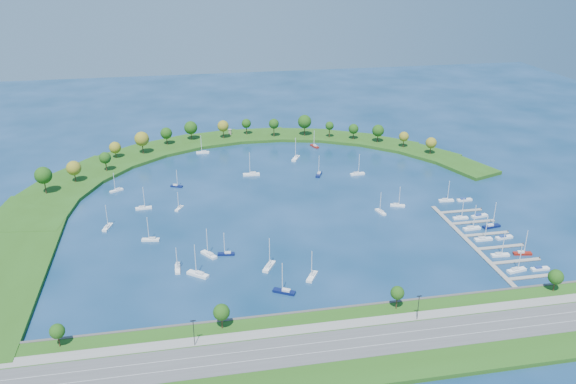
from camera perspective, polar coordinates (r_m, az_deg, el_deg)
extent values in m
plane|color=#082A48|center=(311.56, -0.73, -1.10)|extent=(700.00, 700.00, 0.00)
cube|color=#275216|center=(206.73, 5.48, -14.78)|extent=(420.00, 42.00, 1.60)
cube|color=#474442|center=(223.37, 3.95, -11.47)|extent=(420.00, 1.20, 1.80)
cube|color=#515154|center=(206.21, 5.49, -14.59)|extent=(420.00, 16.00, 0.12)
cube|color=gray|center=(214.67, 4.67, -12.85)|extent=(420.00, 5.00, 0.12)
cube|color=silver|center=(204.28, 5.69, -14.99)|extent=(420.00, 0.15, 0.02)
cube|color=silver|center=(208.07, 5.30, -14.17)|extent=(420.00, 0.15, 0.02)
cylinder|color=#382314|center=(217.35, -21.47, -13.33)|extent=(0.56, 0.56, 4.90)
sphere|color=#174A12|center=(215.39, -21.61, -12.58)|extent=(5.20, 5.20, 5.20)
cylinder|color=#382314|center=(212.52, -6.47, -12.49)|extent=(0.56, 0.56, 5.25)
sphere|color=#174A12|center=(210.34, -6.51, -11.64)|extent=(6.00, 6.00, 6.00)
cylinder|color=#382314|center=(224.77, 10.56, -10.54)|extent=(0.56, 0.56, 5.60)
sphere|color=#174A12|center=(222.70, 10.63, -9.71)|extent=(5.20, 5.20, 5.20)
cylinder|color=#382314|center=(253.88, 24.55, -8.31)|extent=(0.56, 0.56, 4.90)
sphere|color=#174A12|center=(252.14, 24.68, -7.60)|extent=(6.00, 6.00, 6.00)
cylinder|color=black|center=(204.45, -9.18, -13.46)|extent=(0.24, 0.24, 10.00)
cylinder|color=black|center=(219.19, 12.59, -10.99)|extent=(0.24, 0.24, 10.00)
cube|color=#275216|center=(323.87, -23.68, -1.99)|extent=(43.73, 48.72, 2.00)
cube|color=#275216|center=(348.94, -21.47, 0.12)|extent=(50.23, 54.30, 2.00)
cube|color=#275216|center=(371.22, -18.58, 1.88)|extent=(54.07, 56.09, 2.00)
cube|color=#275216|center=(390.01, -15.18, 3.29)|extent=(55.20, 54.07, 2.00)
cube|color=#275216|center=(404.78, -11.43, 4.36)|extent=(53.65, 48.47, 2.00)
cube|color=#275216|center=(415.13, -7.43, 5.09)|extent=(49.62, 39.75, 2.00)
cube|color=#275216|center=(420.80, -3.28, 5.50)|extent=(44.32, 29.96, 2.00)
cube|color=#275216|center=(421.66, 0.93, 5.57)|extent=(49.49, 38.05, 2.00)
cube|color=#275216|center=(417.70, 5.11, 5.31)|extent=(51.13, 44.12, 2.00)
cube|color=#275216|center=(408.99, 9.18, 4.72)|extent=(49.19, 47.96, 2.00)
cube|color=#275216|center=(395.77, 13.04, 3.79)|extent=(43.90, 49.49, 2.00)
cube|color=#275216|center=(378.36, 16.59, 2.52)|extent=(35.67, 48.74, 2.00)
cube|color=#275216|center=(275.78, -25.91, -6.77)|extent=(36.00, 130.81, 1.90)
cylinder|color=#382314|center=(343.15, -22.63, 0.54)|extent=(0.56, 0.56, 8.84)
sphere|color=#174A12|center=(340.99, -22.79, 1.51)|extent=(9.32, 9.32, 9.32)
cylinder|color=#382314|center=(354.44, -20.09, 1.44)|extent=(0.56, 0.56, 6.82)
sphere|color=brown|center=(352.73, -20.20, 2.21)|extent=(8.32, 8.32, 8.32)
cylinder|color=#382314|center=(365.86, -17.34, 2.48)|extent=(0.56, 0.56, 6.98)
sphere|color=#174A12|center=(364.26, -17.43, 3.20)|extent=(7.00, 7.00, 7.00)
cylinder|color=#382314|center=(387.77, -16.47, 3.60)|extent=(0.56, 0.56, 5.30)
sphere|color=brown|center=(386.48, -16.54, 4.18)|extent=(7.47, 7.47, 7.47)
cylinder|color=#382314|center=(390.28, -14.01, 4.22)|extent=(0.56, 0.56, 8.27)
sphere|color=brown|center=(388.46, -14.09, 5.06)|extent=(9.35, 9.35, 9.35)
cylinder|color=#382314|center=(405.47, -11.75, 4.99)|extent=(0.56, 0.56, 6.47)
sphere|color=#174A12|center=(404.05, -11.81, 5.64)|extent=(7.85, 7.85, 7.85)
cylinder|color=#382314|center=(412.58, -9.43, 5.51)|extent=(0.56, 0.56, 6.92)
sphere|color=#174A12|center=(411.05, -9.48, 6.21)|extent=(9.11, 9.11, 9.11)
cylinder|color=#382314|center=(412.78, -6.33, 5.73)|extent=(0.56, 0.56, 7.36)
sphere|color=brown|center=(411.27, -6.36, 6.43)|extent=(7.89, 7.89, 7.89)
cylinder|color=#382314|center=(419.90, -4.08, 6.07)|extent=(0.56, 0.56, 6.85)
sphere|color=#174A12|center=(418.55, -4.09, 6.69)|extent=(6.66, 6.66, 6.66)
cylinder|color=#382314|center=(413.67, -1.39, 5.95)|extent=(0.56, 0.56, 8.14)
sphere|color=#174A12|center=(412.10, -1.39, 6.68)|extent=(7.09, 7.09, 7.09)
cylinder|color=#382314|center=(415.78, 1.62, 6.07)|extent=(0.56, 0.56, 8.52)
sphere|color=#174A12|center=(414.03, 1.63, 6.89)|extent=(9.57, 9.57, 9.57)
cylinder|color=#382314|center=(412.88, 4.06, 5.82)|extent=(0.56, 0.56, 7.46)
sphere|color=#174A12|center=(411.46, 4.08, 6.47)|extent=(5.93, 5.93, 5.93)
cylinder|color=#382314|center=(410.74, 6.39, 5.55)|extent=(0.56, 0.56, 6.20)
sphere|color=#174A12|center=(409.43, 6.42, 6.15)|extent=(6.94, 6.94, 6.94)
cylinder|color=#382314|center=(406.57, 8.75, 5.28)|extent=(0.56, 0.56, 6.68)
sphere|color=#174A12|center=(405.11, 8.79, 5.95)|extent=(8.18, 8.18, 8.18)
cylinder|color=#382314|center=(399.00, 11.20, 4.73)|extent=(0.56, 0.56, 6.24)
sphere|color=brown|center=(397.66, 11.25, 5.33)|extent=(6.58, 6.58, 6.58)
cylinder|color=#382314|center=(389.50, 13.74, 4.05)|extent=(0.56, 0.56, 6.25)
sphere|color=brown|center=(388.10, 13.80, 4.69)|extent=(7.16, 7.16, 7.16)
cylinder|color=gray|center=(421.41, -5.68, 5.84)|extent=(2.20, 2.20, 3.57)
cylinder|color=gray|center=(420.85, -5.69, 6.10)|extent=(2.60, 2.60, 0.30)
cube|color=gray|center=(283.27, 17.31, -4.73)|extent=(2.20, 82.00, 0.40)
cube|color=gray|center=(264.73, 22.88, -7.62)|extent=(22.00, 2.00, 0.40)
cylinder|color=#382314|center=(270.50, 24.84, -7.24)|extent=(0.36, 0.36, 1.60)
cube|color=gray|center=(274.18, 21.43, -6.29)|extent=(22.00, 2.00, 0.40)
cylinder|color=#382314|center=(279.75, 23.35, -5.96)|extent=(0.36, 0.36, 1.60)
cube|color=gray|center=(283.93, 20.08, -5.05)|extent=(22.00, 2.00, 0.40)
cylinder|color=#382314|center=(289.31, 21.96, -4.75)|extent=(0.36, 0.36, 1.60)
cube|color=gray|center=(293.94, 18.83, -3.89)|extent=(22.00, 2.00, 0.40)
cylinder|color=#382314|center=(299.15, 20.67, -3.63)|extent=(0.36, 0.36, 1.60)
cube|color=gray|center=(304.20, 17.67, -2.81)|extent=(22.00, 2.00, 0.40)
cylinder|color=#382314|center=(309.24, 19.46, -2.57)|extent=(0.36, 0.36, 1.60)
cube|color=gray|center=(314.68, 16.58, -1.79)|extent=(22.00, 2.00, 0.40)
cylinder|color=#382314|center=(319.55, 18.33, -1.58)|extent=(0.36, 0.36, 1.60)
cube|color=white|center=(375.82, 0.77, 3.30)|extent=(7.17, 10.09, 1.19)
cube|color=silver|center=(376.38, 0.81, 3.50)|extent=(3.37, 3.99, 0.84)
cylinder|color=silver|center=(372.70, 0.74, 4.32)|extent=(0.32, 0.32, 13.44)
cube|color=white|center=(303.97, 9.02, -1.94)|extent=(3.94, 7.94, 0.92)
cube|color=silver|center=(303.08, 9.11, -1.86)|extent=(2.11, 2.96, 0.64)
cylinder|color=silver|center=(302.14, 9.03, -0.93)|extent=(0.32, 0.32, 10.32)
cube|color=white|center=(280.04, -13.27, -4.56)|extent=(8.43, 3.74, 0.98)
cube|color=silver|center=(279.48, -13.12, -4.41)|extent=(3.10, 2.09, 0.68)
cylinder|color=silver|center=(277.53, -13.51, -3.46)|extent=(0.32, 0.32, 11.00)
cube|color=white|center=(255.76, -10.74, -7.16)|extent=(2.25, 6.55, 0.77)
cube|color=silver|center=(255.99, -10.74, -6.96)|extent=(1.42, 2.34, 0.54)
cylinder|color=silver|center=(253.00, -10.82, -6.29)|extent=(0.32, 0.32, 8.70)
cube|color=white|center=(340.16, -16.41, 0.14)|extent=(7.59, 5.88, 0.92)
cube|color=silver|center=(340.17, -16.31, 0.29)|extent=(3.06, 2.69, 0.64)
cylinder|color=silver|center=(337.87, -16.61, 0.99)|extent=(0.32, 0.32, 10.30)
cube|color=white|center=(349.70, -3.60, 1.72)|extent=(10.03, 3.30, 1.19)
cube|color=silver|center=(349.40, -3.45, 1.89)|extent=(3.56, 2.12, 0.83)
cylinder|color=silver|center=(347.09, -3.76, 2.84)|extent=(0.32, 0.32, 13.36)
cube|color=white|center=(262.23, -7.73, -6.10)|extent=(7.16, 8.81, 1.08)
cube|color=silver|center=(261.16, -7.62, -5.99)|extent=(3.23, 3.58, 0.75)
cylinder|color=silver|center=(259.63, -7.91, -4.77)|extent=(0.32, 0.32, 12.11)
cube|color=#0B1445|center=(338.29, -10.82, 0.56)|extent=(7.20, 4.48, 0.84)
cube|color=silver|center=(338.29, -10.94, 0.68)|extent=(2.78, 2.20, 0.59)
cylinder|color=silver|center=(336.20, -10.80, 1.36)|extent=(0.32, 0.32, 9.42)
cube|color=#0B1445|center=(262.17, -6.06, -6.04)|extent=(7.74, 3.20, 0.90)
cube|color=silver|center=(261.75, -5.90, -5.89)|extent=(2.82, 1.85, 0.63)
cylinder|color=silver|center=(259.60, -6.24, -4.98)|extent=(0.32, 0.32, 10.13)
cube|color=white|center=(391.01, -8.32, 3.84)|extent=(8.60, 2.96, 1.01)
cube|color=silver|center=(390.71, -8.21, 3.96)|extent=(3.07, 1.86, 0.71)
cylinder|color=silver|center=(389.07, -8.48, 4.70)|extent=(0.32, 0.32, 11.41)
cube|color=white|center=(313.73, -13.91, -1.54)|extent=(8.43, 2.77, 1.00)
cube|color=silver|center=(313.41, -14.08, -1.41)|extent=(2.99, 1.78, 0.70)
cylinder|color=silver|center=(311.30, -13.90, -0.50)|extent=(0.32, 0.32, 11.23)
cube|color=white|center=(248.16, -8.79, -7.96)|extent=(9.34, 8.20, 1.17)
cube|color=silver|center=(247.14, -8.62, -7.82)|extent=(3.86, 3.62, 0.82)
cylinder|color=silver|center=(245.00, -9.04, -6.48)|extent=(0.32, 0.32, 13.16)
cube|color=white|center=(313.03, 10.65, -1.31)|extent=(7.84, 4.48, 0.91)
cube|color=silver|center=(312.68, 10.53, -1.17)|extent=(2.99, 2.27, 0.64)
cylinder|color=silver|center=(310.86, 10.84, -0.38)|extent=(0.32, 0.32, 10.21)
cube|color=white|center=(352.42, 6.80, 1.76)|extent=(8.98, 3.39, 1.05)
cube|color=silver|center=(351.76, 6.67, 1.88)|extent=(3.24, 2.04, 0.74)
cylinder|color=silver|center=(350.43, 6.95, 2.75)|extent=(0.32, 0.32, 11.83)
cube|color=white|center=(309.60, -10.57, -1.59)|extent=(4.79, 6.83, 0.81)
cube|color=silver|center=(309.86, -10.53, -1.43)|extent=(2.26, 2.70, 0.56)
cylinder|color=silver|center=(307.18, -10.68, -0.79)|extent=(0.32, 0.32, 9.07)
cube|color=white|center=(253.58, -10.73, -7.42)|extent=(2.12, 7.51, 0.90)
cube|color=silver|center=(253.85, -10.74, -7.19)|extent=(1.48, 2.63, 0.63)
cylinder|color=silver|center=(250.35, -10.82, -6.40)|extent=(0.32, 0.32, 10.13)
cube|color=#0B1445|center=(234.27, -0.38, -9.71)|extent=(9.13, 6.72, 1.09)
cube|color=silver|center=(233.52, -0.17, -9.55)|extent=(3.64, 3.12, 0.76)
cylinder|color=silver|center=(230.95, -0.56, -8.28)|extent=(0.32, 0.32, 12.24)
cube|color=white|center=(244.12, 2.36, -8.26)|extent=(6.54, 8.78, 1.05)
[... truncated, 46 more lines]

